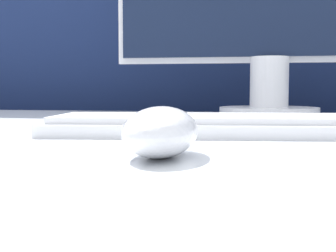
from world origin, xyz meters
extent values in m
cube|color=navy|center=(0.00, 0.71, 0.73)|extent=(5.00, 0.03, 1.46)
ellipsoid|color=white|center=(-0.02, -0.21, 0.74)|extent=(0.06, 0.12, 0.04)
cube|color=white|center=(-0.01, 0.00, 0.72)|extent=(0.40, 0.18, 0.02)
cube|color=silver|center=(-0.01, 0.00, 0.74)|extent=(0.38, 0.16, 0.01)
cylinder|color=white|center=(0.09, 0.38, 0.73)|extent=(0.20, 0.20, 0.02)
cylinder|color=white|center=(0.09, 0.38, 0.79)|extent=(0.08, 0.08, 0.10)
camera|label=1|loc=(0.05, -0.59, 0.77)|focal=50.00mm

